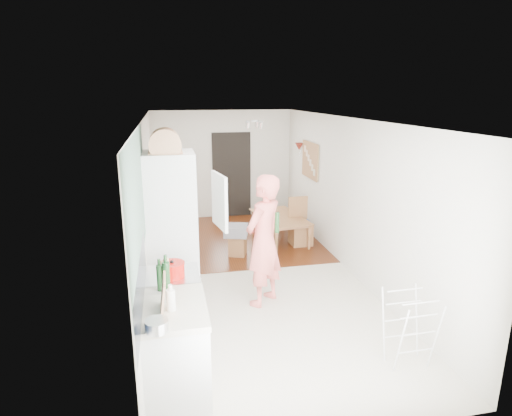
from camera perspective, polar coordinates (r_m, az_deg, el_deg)
name	(u,v)px	position (r m, az deg, el deg)	size (l,w,h in m)	color
room_shell	(253,201)	(6.65, -0.38, 0.96)	(3.20, 7.00, 2.50)	beige
floor	(253,275)	(7.07, -0.36, -8.91)	(3.20, 7.00, 0.01)	beige
wood_floor_overlay	(235,238)	(8.76, -2.81, -4.03)	(3.20, 3.30, 0.01)	#56230B
sage_wall_panel	(138,199)	(4.45, -15.42, 1.20)	(0.02, 3.00, 1.30)	slate
tile_splashback	(141,286)	(4.16, -15.06, -10.01)	(0.02, 1.90, 0.50)	black
doorway_recess	(232,175)	(10.09, -3.26, 4.38)	(0.90, 0.04, 2.00)	black
base_cabinet	(176,350)	(4.50, -10.59, -18.17)	(0.60, 0.90, 0.86)	silver
worktop	(174,308)	(4.26, -10.90, -12.99)	(0.62, 0.92, 0.06)	beige
range_cooker	(174,312)	(5.14, -10.86, -13.52)	(0.60, 0.60, 0.88)	silver
cooker_top	(172,275)	(4.93, -11.13, -8.82)	(0.60, 0.60, 0.04)	silver
fridge_housing	(172,232)	(5.83, -11.14, -3.20)	(0.66, 0.66, 2.15)	silver
fridge_door	(219,201)	(5.44, -4.90, 0.94)	(0.56, 0.04, 0.70)	silver
fridge_interior	(194,197)	(5.71, -8.27, 1.50)	(0.02, 0.52, 0.66)	white
pinboard	(310,160)	(8.81, 7.26, 6.34)	(0.03, 0.90, 0.70)	tan
pinboard_frame	(310,160)	(8.80, 7.17, 6.34)	(0.01, 0.94, 0.74)	#96623F
wall_sconce	(299,147)	(9.38, 5.76, 8.15)	(0.18, 0.18, 0.16)	maroon
person	(264,229)	(5.81, 1.02, -2.84)	(0.79, 0.52, 2.17)	#F26F67
dining_table	(281,230)	(8.57, 3.34, -2.97)	(1.24, 0.69, 0.44)	#96623F
dining_chair	(301,222)	(8.31, 6.00, -1.87)	(0.39, 0.39, 0.92)	#96623F
stool	(238,245)	(7.81, -2.47, -5.01)	(0.29, 0.29, 0.38)	#96623F
grey_drape	(236,231)	(7.72, -2.67, -3.02)	(0.41, 0.41, 0.18)	slate
drying_rack	(409,330)	(5.06, 19.75, -15.02)	(0.43, 0.39, 0.83)	silver
bread_bin	(165,144)	(5.49, -12.03, 8.32)	(0.42, 0.39, 0.22)	tan
red_casserole	(172,270)	(4.83, -11.11, -8.07)	(0.28, 0.28, 0.16)	red
steel_pan	(157,326)	(3.85, -13.09, -15.03)	(0.20, 0.20, 0.10)	silver
held_bottle	(277,222)	(5.66, 2.82, -1.93)	(0.06, 0.06, 0.28)	#1B411C
bottle_a	(166,277)	(4.47, -11.86, -8.97)	(0.07, 0.07, 0.32)	#1B411C
bottle_b	(160,278)	(4.51, -12.70, -9.09)	(0.06, 0.06, 0.28)	#1B411C
bottle_c	(171,300)	(4.12, -11.28, -11.95)	(0.08, 0.08, 0.21)	silver
pepper_mill_front	(167,273)	(4.68, -11.81, -8.46)	(0.06, 0.06, 0.22)	tan
pepper_mill_back	(163,274)	(4.69, -12.31, -8.62)	(0.05, 0.05, 0.20)	tan
chopping_boards	(163,295)	(4.08, -12.29, -11.25)	(0.04, 0.25, 0.34)	tan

